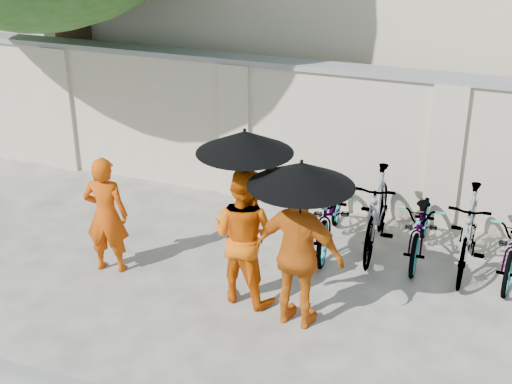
% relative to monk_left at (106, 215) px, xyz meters
% --- Properties ---
extents(ground, '(80.00, 80.00, 0.00)m').
position_rel_monk_left_xyz_m(ground, '(1.61, -0.44, -0.73)').
color(ground, '#B5ADA0').
extents(compound_wall, '(20.00, 0.30, 2.00)m').
position_rel_monk_left_xyz_m(compound_wall, '(2.61, 2.76, 0.27)').
color(compound_wall, '#C4B498').
rests_on(compound_wall, ground).
extents(building_behind, '(14.00, 6.00, 3.20)m').
position_rel_monk_left_xyz_m(building_behind, '(3.61, 6.56, 0.87)').
color(building_behind, '#BFB49C').
rests_on(building_behind, ground).
extents(monk_left, '(0.59, 0.45, 1.47)m').
position_rel_monk_left_xyz_m(monk_left, '(0.00, 0.00, 0.00)').
color(monk_left, '#BB3F05').
rests_on(monk_left, ground).
extents(monk_center, '(0.87, 0.74, 1.60)m').
position_rel_monk_left_xyz_m(monk_center, '(1.78, -0.03, 0.07)').
color(monk_center, '#D95908').
rests_on(monk_center, ground).
extents(parasol_center, '(1.02, 1.02, 1.15)m').
position_rel_monk_left_xyz_m(parasol_center, '(1.83, -0.11, 1.20)').
color(parasol_center, black).
rests_on(parasol_center, ground).
extents(monk_right, '(1.03, 0.53, 1.68)m').
position_rel_monk_left_xyz_m(monk_right, '(2.50, -0.29, 0.11)').
color(monk_right, '#C65D11').
rests_on(monk_right, ground).
extents(parasol_right, '(1.08, 1.08, 0.95)m').
position_rel_monk_left_xyz_m(parasol_right, '(2.52, -0.37, 1.05)').
color(parasol_right, black).
rests_on(parasol_right, ground).
extents(bike_0, '(0.83, 1.87, 0.95)m').
position_rel_monk_left_xyz_m(bike_0, '(2.36, 1.56, -0.26)').
color(bike_0, gray).
rests_on(bike_0, ground).
extents(bike_1, '(0.58, 1.78, 1.06)m').
position_rel_monk_left_xyz_m(bike_1, '(2.94, 1.65, -0.21)').
color(bike_1, gray).
rests_on(bike_1, ground).
extents(bike_2, '(0.62, 1.65, 0.86)m').
position_rel_monk_left_xyz_m(bike_2, '(3.51, 1.67, -0.31)').
color(bike_2, gray).
rests_on(bike_2, ground).
extents(bike_3, '(0.50, 1.70, 1.02)m').
position_rel_monk_left_xyz_m(bike_3, '(4.08, 1.54, -0.23)').
color(bike_3, gray).
rests_on(bike_3, ground).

